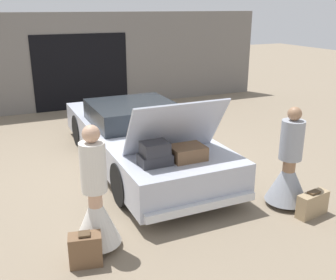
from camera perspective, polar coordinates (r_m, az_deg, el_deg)
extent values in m
plane|color=#7F705B|center=(7.85, -4.15, -3.31)|extent=(40.00, 40.00, 0.00)
cube|color=slate|center=(12.12, -12.60, 11.05)|extent=(12.00, 0.12, 2.80)
cube|color=black|center=(12.09, -12.43, 9.60)|extent=(2.80, 0.02, 2.20)
cube|color=#B2B7C6|center=(7.68, -4.23, -0.07)|extent=(1.83, 5.01, 0.58)
cube|color=#1E2328|center=(7.81, -5.09, 3.94)|extent=(1.61, 1.60, 0.39)
cylinder|color=black|center=(8.94, -12.79, 1.38)|extent=(0.18, 0.68, 0.68)
cylinder|color=black|center=(9.39, -2.67, 2.69)|extent=(0.18, 0.68, 0.68)
cylinder|color=black|center=(6.16, -6.75, -6.38)|extent=(0.18, 0.68, 0.68)
cylinder|color=black|center=(6.80, 6.96, -3.87)|extent=(0.18, 0.68, 0.68)
cube|color=silver|center=(5.63, 4.97, -9.59)|extent=(1.74, 0.10, 0.12)
cube|color=#B2B7C6|center=(6.00, 1.14, 1.81)|extent=(1.56, 0.60, 0.90)
cube|color=#2D2D33|center=(5.73, -1.89, -2.85)|extent=(0.46, 0.32, 0.16)
cube|color=brown|center=(5.92, 2.84, -1.84)|extent=(0.51, 0.41, 0.21)
cube|color=#2D2D33|center=(5.66, -1.91, -1.21)|extent=(0.38, 0.31, 0.19)
cylinder|color=tan|center=(5.14, -10.31, -11.27)|extent=(0.18, 0.18, 0.80)
cone|color=silver|center=(5.12, -10.34, -10.89)|extent=(0.61, 0.61, 0.72)
cylinder|color=silver|center=(4.83, -10.80, -3.91)|extent=(0.32, 0.32, 0.63)
sphere|color=tan|center=(4.68, -11.12, 0.88)|extent=(0.22, 0.22, 0.22)
cylinder|color=#997051|center=(6.37, 16.94, -5.84)|extent=(0.19, 0.19, 0.76)
cone|color=#9399A3|center=(6.36, 16.97, -5.53)|extent=(0.66, 0.66, 0.69)
cylinder|color=#9399A3|center=(6.13, 17.54, -0.01)|extent=(0.34, 0.34, 0.60)
sphere|color=#997051|center=(6.01, 17.92, 3.65)|extent=(0.21, 0.21, 0.21)
cube|color=brown|center=(4.96, -11.88, -15.34)|extent=(0.43, 0.29, 0.40)
cube|color=#4C3823|center=(4.84, -12.06, -13.18)|extent=(0.16, 0.16, 0.02)
cube|color=#9E8460|center=(6.25, 20.22, -8.75)|extent=(0.55, 0.26, 0.36)
cube|color=#4C3823|center=(6.16, 20.43, -7.09)|extent=(0.20, 0.13, 0.02)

